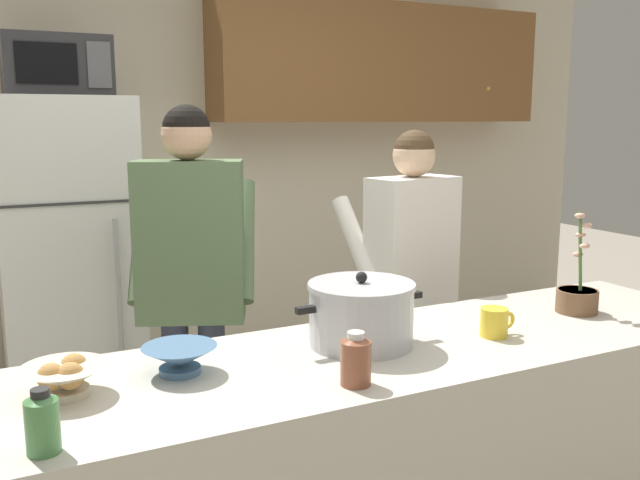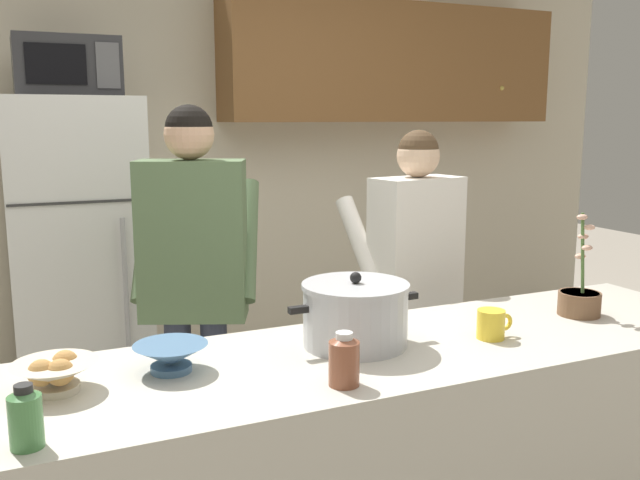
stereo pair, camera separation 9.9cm
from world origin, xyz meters
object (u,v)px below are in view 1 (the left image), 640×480
(person_by_sink, at_px, (410,266))
(potted_orchid, at_px, (577,296))
(cooking_pot, at_px, (361,314))
(bread_bowl, at_px, (65,377))
(microwave, at_px, (56,66))
(empty_bowl, at_px, (180,358))
(bottle_mid_counter, at_px, (42,421))
(coffee_mug, at_px, (495,322))
(bottle_near_edge, at_px, (356,359))
(person_near_pot, at_px, (191,262))
(refrigerator, at_px, (69,271))

(person_by_sink, height_order, potted_orchid, person_by_sink)
(cooking_pot, bearing_deg, bread_bowl, -179.09)
(bread_bowl, bearing_deg, microwave, 82.79)
(bread_bowl, distance_m, empty_bowl, 0.31)
(cooking_pot, xyz_separation_m, bottle_mid_counter, (-0.96, -0.31, -0.03))
(microwave, bearing_deg, empty_bowl, -87.35)
(person_by_sink, distance_m, coffee_mug, 0.84)
(person_by_sink, relative_size, bottle_near_edge, 10.71)
(person_by_sink, bearing_deg, potted_orchid, -71.71)
(person_by_sink, distance_m, empty_bowl, 1.41)
(empty_bowl, bearing_deg, bottle_mid_counter, -140.02)
(bread_bowl, distance_m, bottle_near_edge, 0.75)
(person_near_pot, xyz_separation_m, cooking_pot, (0.29, -0.86, -0.03))
(coffee_mug, xyz_separation_m, bottle_mid_counter, (-1.40, -0.19, 0.02))
(empty_bowl, bearing_deg, coffee_mug, -7.61)
(microwave, distance_m, potted_orchid, 2.54)
(microwave, relative_size, person_near_pot, 0.29)
(bottle_near_edge, bearing_deg, empty_bowl, 143.84)
(potted_orchid, bearing_deg, refrigerator, 130.38)
(microwave, xyz_separation_m, potted_orchid, (1.55, -1.80, -0.88))
(person_by_sink, bearing_deg, person_near_pot, 169.64)
(person_near_pot, distance_m, empty_bowl, 0.90)
(refrigerator, relative_size, cooking_pot, 3.86)
(microwave, bearing_deg, person_near_pot, -67.88)
(empty_bowl, bearing_deg, bottle_near_edge, -36.16)
(bottle_mid_counter, bearing_deg, person_by_sink, 31.85)
(refrigerator, relative_size, microwave, 3.60)
(refrigerator, distance_m, empty_bowl, 1.78)
(refrigerator, bearing_deg, potted_orchid, -49.62)
(cooking_pot, bearing_deg, microwave, 110.53)
(coffee_mug, relative_size, potted_orchid, 0.35)
(microwave, bearing_deg, bottle_mid_counter, -98.31)
(refrigerator, relative_size, person_by_sink, 1.10)
(refrigerator, relative_size, empty_bowl, 8.20)
(refrigerator, distance_m, bread_bowl, 1.82)
(cooking_pot, height_order, coffee_mug, cooking_pot)
(person_near_pot, bearing_deg, bottle_near_edge, -84.30)
(potted_orchid, bearing_deg, bottle_mid_counter, -171.65)
(microwave, relative_size, person_by_sink, 0.30)
(empty_bowl, relative_size, potted_orchid, 0.56)
(person_by_sink, relative_size, potted_orchid, 4.22)
(microwave, distance_m, cooking_pot, 2.06)
(bread_bowl, bearing_deg, empty_bowl, 4.31)
(person_near_pot, xyz_separation_m, potted_orchid, (1.19, -0.90, -0.07))
(microwave, distance_m, bread_bowl, 2.00)
(bread_bowl, relative_size, potted_orchid, 0.59)
(person_by_sink, xyz_separation_m, bread_bowl, (-1.54, -0.70, -0.00))
(person_by_sink, distance_m, bread_bowl, 1.69)
(cooking_pot, distance_m, empty_bowl, 0.58)
(person_near_pot, distance_m, bread_bowl, 1.06)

